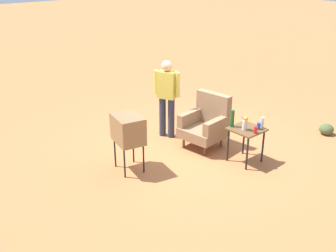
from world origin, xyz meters
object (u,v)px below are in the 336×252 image
soda_can_blue (259,126)px  person_standing (167,94)px  bottle_short_clear (262,123)px  armchair (206,122)px  bottle_wine_green (232,118)px  soda_can_red (256,130)px  flower_vase (245,122)px  side_table (246,134)px  tv_on_stand (128,129)px

soda_can_blue → person_standing: bearing=-165.6°
bottle_short_clear → person_standing: bearing=-162.8°
armchair → bottle_wine_green: 0.80m
soda_can_red → bottle_short_clear: size_ratio=0.61×
soda_can_blue → flower_vase: flower_vase is taller
person_standing → bottle_short_clear: 2.06m
side_table → bottle_short_clear: bottle_short_clear is taller
armchair → soda_can_red: bearing=0.7°
person_standing → bottle_wine_green: bearing=8.2°
bottle_wine_green → bottle_short_clear: bearing=44.7°
side_table → flower_vase: 0.26m
bottle_wine_green → bottle_short_clear: (0.38, 0.38, -0.06)m
side_table → flower_vase: bearing=-85.4°
person_standing → flower_vase: bearing=8.9°
soda_can_red → bottle_wine_green: size_ratio=0.38×
tv_on_stand → person_standing: 1.61m
person_standing → bottle_wine_green: size_ratio=5.12×
side_table → bottle_wine_green: 0.38m
tv_on_stand → soda_can_blue: size_ratio=8.44×
side_table → person_standing: bearing=-168.5°
side_table → tv_on_stand: 2.15m
person_standing → soda_can_blue: bearing=14.4°
soda_can_red → soda_can_blue: (-0.08, 0.19, 0.00)m
soda_can_red → bottle_short_clear: bottle_short_clear is taller
bottle_wine_green → flower_vase: 0.25m
tv_on_stand → soda_can_red: 2.23m
armchair → tv_on_stand: armchair is taller
tv_on_stand → bottle_wine_green: 1.90m
person_standing → armchair: bearing=19.7°
side_table → soda_can_red: size_ratio=5.45×
side_table → soda_can_blue: bearing=42.3°
tv_on_stand → bottle_short_clear: tv_on_stand is taller
soda_can_blue → flower_vase: bearing=-123.2°
soda_can_red → flower_vase: (-0.22, -0.03, 0.09)m
side_table → soda_can_blue: (0.15, 0.14, 0.16)m
tv_on_stand → bottle_wine_green: (0.90, 1.68, 0.04)m
soda_can_blue → flower_vase: size_ratio=0.46×
person_standing → soda_can_red: size_ratio=13.44×
armchair → bottle_short_clear: (1.11, 0.30, 0.27)m
soda_can_red → flower_vase: 0.24m
soda_can_blue → bottle_wine_green: size_ratio=0.38×
soda_can_blue → bottle_wine_green: bottle_wine_green is taller
soda_can_blue → flower_vase: 0.28m
soda_can_blue → tv_on_stand: bearing=-123.3°
side_table → bottle_short_clear: 0.35m
bottle_wine_green → flower_vase: bottle_wine_green is taller
person_standing → flower_vase: (1.82, 0.29, -0.12)m
person_standing → soda_can_blue: 2.04m
side_table → flower_vase: size_ratio=2.51×
bottle_short_clear → soda_can_red: bearing=-74.6°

